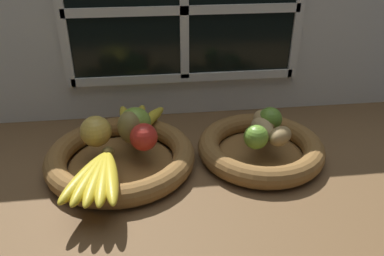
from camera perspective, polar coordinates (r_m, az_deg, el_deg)
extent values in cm
cube|color=brown|center=(92.94, 0.82, -6.37)|extent=(140.00, 90.00, 3.00)
cube|color=silver|center=(108.59, -1.31, 15.73)|extent=(140.00, 3.00, 55.00)
cube|color=black|center=(106.00, -1.22, 17.35)|extent=(64.00, 0.80, 38.00)
cube|color=white|center=(105.41, -1.18, 17.28)|extent=(2.40, 1.20, 38.00)
cube|color=white|center=(105.41, -1.18, 17.28)|extent=(64.00, 1.20, 2.40)
cube|color=white|center=(107.01, -19.20, 15.95)|extent=(2.40, 1.20, 40.40)
cube|color=white|center=(113.23, 15.91, 17.06)|extent=(2.40, 1.20, 40.40)
cube|color=white|center=(110.77, -1.09, 7.61)|extent=(64.00, 1.20, 2.40)
cylinder|color=brown|center=(93.15, -10.53, -5.34)|extent=(24.69, 24.69, 1.00)
torus|color=brown|center=(91.99, -10.65, -4.25)|extent=(35.34, 35.34, 5.23)
cylinder|color=brown|center=(96.61, 10.13, -3.94)|extent=(21.16, 21.16, 1.00)
torus|color=brown|center=(95.50, 10.24, -2.87)|extent=(31.04, 31.04, 5.23)
sphere|color=red|center=(87.41, -7.26, -1.36)|extent=(6.42, 6.42, 6.42)
sphere|color=#7AA338|center=(92.33, -8.52, 0.74)|extent=(7.70, 7.70, 7.70)
sphere|color=gold|center=(90.94, -14.25, -0.49)|extent=(7.30, 7.30, 7.30)
ellipsoid|color=olive|center=(90.37, -9.36, 0.09)|extent=(8.03, 8.18, 7.92)
ellipsoid|color=gold|center=(79.81, -15.70, -6.97)|extent=(10.57, 18.08, 3.11)
ellipsoid|color=gold|center=(79.25, -14.89, -7.13)|extent=(8.34, 18.58, 3.11)
ellipsoid|color=gold|center=(78.84, -14.01, -7.21)|extent=(5.96, 18.73, 3.11)
ellipsoid|color=gold|center=(78.58, -13.10, -7.22)|extent=(3.47, 18.53, 3.11)
ellipsoid|color=gold|center=(78.48, -12.17, -7.15)|extent=(5.26, 18.71, 3.11)
sphere|color=brown|center=(86.20, -12.51, -3.63)|extent=(2.80, 2.80, 2.80)
ellipsoid|color=yellow|center=(98.59, -6.54, 1.22)|extent=(10.55, 14.62, 2.92)
ellipsoid|color=yellow|center=(99.55, -8.11, 1.40)|extent=(5.56, 15.65, 2.92)
ellipsoid|color=yellow|center=(99.65, -9.76, 1.29)|extent=(5.95, 15.65, 2.92)
sphere|color=brown|center=(92.93, -8.93, -0.78)|extent=(2.63, 2.63, 2.63)
ellipsoid|color=tan|center=(92.94, 10.51, -0.17)|extent=(6.51, 8.59, 5.07)
ellipsoid|color=tan|center=(97.45, 10.92, 1.16)|extent=(7.09, 8.59, 4.88)
ellipsoid|color=#A38451|center=(91.34, 13.10, -1.19)|extent=(8.01, 7.56, 4.56)
sphere|color=#6B9E33|center=(88.65, 9.59, -1.34)|extent=(5.76, 5.76, 5.76)
sphere|color=olive|center=(97.06, 11.64, 1.34)|extent=(6.00, 6.00, 6.00)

